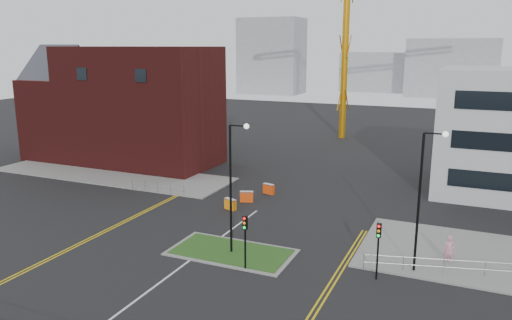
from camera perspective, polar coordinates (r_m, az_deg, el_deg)
The scene contains 22 objects.
ground at distance 30.25m, azimuth -13.39°, elevation -15.22°, with size 200.00×200.00×0.00m, color black.
pavement_left at distance 58.18m, azimuth -16.23°, elevation -1.55°, with size 28.00×8.00×0.12m, color slate.
island_kerb at distance 35.38m, azimuth -2.83°, elevation -10.49°, with size 8.60×4.60×0.08m, color slate.
grass_island at distance 35.37m, azimuth -2.83°, elevation -10.46°, with size 8.00×4.00×0.12m, color #1E4517.
brick_building at distance 63.39m, azimuth -15.24°, elevation 5.93°, with size 24.20×10.07×14.24m.
streetlamp_island at distance 33.51m, azimuth -2.60°, elevation -2.09°, with size 1.46×0.36×9.18m.
streetlamp_right_near at distance 32.29m, azimuth 18.59°, elevation -3.36°, with size 1.46×0.36×9.18m.
traffic_light_island at distance 31.93m, azimuth -1.26°, elevation -8.23°, with size 0.28×0.33×3.65m.
traffic_light_right at distance 31.53m, azimuth 13.81°, elevation -8.90°, with size 0.28×0.33×3.65m.
railing_left at distance 49.60m, azimuth -11.19°, elevation -2.93°, with size 6.05×0.05×1.10m.
centre_line at distance 31.67m, azimuth -11.17°, elevation -13.75°, with size 0.15×30.00×0.01m, color silver.
yellow_left_a at distance 42.59m, azimuth -15.07°, elevation -6.84°, with size 0.12×24.00×0.01m, color gold.
yellow_left_b at distance 42.41m, azimuth -14.75°, elevation -6.91°, with size 0.12×24.00×0.01m, color gold.
yellow_right_a at distance 31.27m, azimuth 8.24°, elevation -13.98°, with size 0.12×20.00×0.01m, color gold.
yellow_right_b at distance 31.21m, azimuth 8.79°, elevation -14.07°, with size 0.12×20.00×0.01m, color gold.
skyline_a at distance 151.96m, azimuth 1.82°, elevation 11.77°, with size 18.00×12.00×22.00m, color gray.
skyline_b at distance 151.27m, azimuth 21.46°, elevation 9.76°, with size 24.00×12.00×16.00m, color gray.
skyline_d at distance 163.07m, azimuth 15.17°, elevation 9.66°, with size 30.00×12.00×12.00m, color gray.
pedestrian at distance 35.68m, azimuth 21.19°, elevation -9.56°, with size 0.71×0.47×1.95m, color pink.
barrier_left at distance 44.06m, azimuth -2.97°, elevation -5.00°, with size 1.23×0.77×0.98m.
barrier_mid at distance 46.08m, azimuth -1.08°, elevation -4.15°, with size 1.27×0.80×1.02m.
barrier_right at distance 48.58m, azimuth 1.46°, elevation -3.27°, with size 1.24×0.72×0.99m.
Camera 1 is at (16.58, -21.01, 14.10)m, focal length 35.00 mm.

